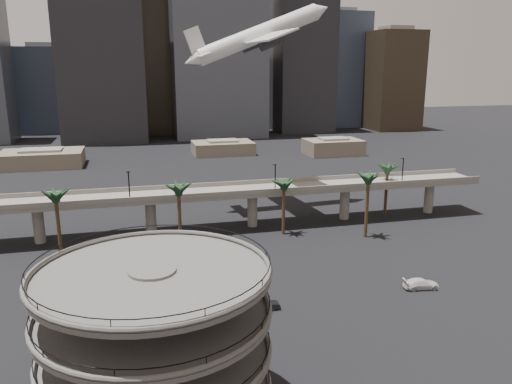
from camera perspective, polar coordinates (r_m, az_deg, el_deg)
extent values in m
plane|color=black|center=(60.45, 2.09, -20.50)|extent=(700.00, 700.00, 0.00)
cylinder|color=#504D4B|center=(51.01, -11.30, -17.25)|extent=(4.40, 4.40, 16.50)
torus|color=#504D4B|center=(53.04, -11.10, -20.72)|extent=(22.20, 22.20, 0.50)
torus|color=black|center=(52.60, -11.14, -20.00)|extent=(21.80, 21.80, 0.10)
cylinder|color=#504D4B|center=(51.13, -11.29, -17.47)|extent=(22.00, 22.00, 0.45)
torus|color=#504D4B|center=(50.88, -11.32, -17.01)|extent=(22.20, 22.20, 0.50)
torus|color=black|center=(50.48, -11.36, -16.23)|extent=(21.80, 21.80, 0.10)
cylinder|color=#504D4B|center=(49.17, -11.52, -13.49)|extent=(22.00, 22.00, 0.45)
torus|color=#504D4B|center=(48.96, -11.55, -12.99)|extent=(22.20, 22.20, 0.50)
torus|color=black|center=(48.60, -11.59, -12.15)|extent=(21.80, 21.80, 0.10)
cylinder|color=#504D4B|center=(47.47, -11.76, -9.20)|extent=(22.00, 22.00, 0.45)
torus|color=#504D4B|center=(47.29, -11.79, -8.67)|extent=(22.20, 22.20, 0.50)
torus|color=black|center=(46.99, -11.83, -7.77)|extent=(21.80, 21.80, 0.10)
cube|color=slate|center=(106.96, -6.15, -0.23)|extent=(130.00, 9.00, 0.90)
cube|color=slate|center=(102.42, -5.80, -0.35)|extent=(130.00, 0.30, 1.00)
cube|color=slate|center=(111.08, -6.50, 0.77)|extent=(130.00, 0.30, 1.00)
cylinder|color=slate|center=(108.76, -23.59, -3.42)|extent=(2.20, 2.20, 8.00)
cylinder|color=slate|center=(107.18, -11.93, -2.77)|extent=(2.20, 2.20, 8.00)
cylinder|color=slate|center=(110.06, -0.42, -2.01)|extent=(2.20, 2.20, 8.00)
cylinder|color=slate|center=(117.08, 10.10, -1.24)|extent=(2.20, 2.20, 8.00)
cylinder|color=slate|center=(127.56, 19.15, -0.55)|extent=(2.20, 2.20, 8.00)
cylinder|color=black|center=(101.30, -14.30, 0.63)|extent=(0.24, 0.24, 6.00)
cylinder|color=black|center=(105.43, 2.21, 1.58)|extent=(0.24, 0.24, 6.00)
cylinder|color=black|center=(117.34, 16.42, 2.30)|extent=(0.24, 0.24, 6.00)
cylinder|color=#45351D|center=(96.29, -8.72, -3.13)|extent=(0.70, 0.70, 12.15)
ellipsoid|color=#16321B|center=(94.60, -8.86, 0.62)|extent=(4.40, 4.40, 2.00)
cylinder|color=#45351D|center=(104.44, 3.17, -2.00)|extent=(0.70, 0.70, 10.80)
ellipsoid|color=#16321B|center=(102.98, 3.21, 1.10)|extent=(4.40, 4.40, 2.00)
cylinder|color=#45351D|center=(104.72, 12.55, -1.77)|extent=(0.70, 0.70, 12.60)
ellipsoid|color=#16321B|center=(103.13, 12.75, 1.81)|extent=(4.40, 4.40, 2.00)
cylinder|color=#45351D|center=(122.34, 14.65, 0.06)|extent=(0.70, 0.70, 11.25)
ellipsoid|color=#16321B|center=(121.07, 14.82, 2.83)|extent=(4.40, 4.40, 2.00)
cylinder|color=#45351D|center=(98.88, -21.64, -3.67)|extent=(0.70, 0.70, 11.70)
ellipsoid|color=#16321B|center=(97.27, -21.97, -0.15)|extent=(4.40, 4.40, 2.00)
cube|color=brown|center=(192.80, -23.26, 3.52)|extent=(28.00, 18.00, 5.50)
cube|color=slate|center=(192.31, -23.35, 4.44)|extent=(14.00, 9.00, 0.80)
cube|color=brown|center=(203.49, -3.82, 5.06)|extent=(24.00, 16.00, 5.00)
cube|color=slate|center=(203.05, -3.84, 5.87)|extent=(12.00, 8.00, 0.80)
cube|color=brown|center=(204.31, 8.80, 5.10)|extent=(22.00, 15.00, 6.00)
cube|color=slate|center=(203.81, 8.83, 6.05)|extent=(11.00, 7.50, 0.80)
cube|color=#364153|center=(295.77, -22.56, 10.68)|extent=(30.00, 30.00, 44.36)
cube|color=slate|center=(295.73, -23.00, 15.19)|extent=(16.50, 16.50, 2.40)
cube|color=black|center=(248.48, -17.51, 17.28)|extent=(38.00, 30.00, 101.66)
cube|color=#2C2318|center=(273.47, -10.59, 15.38)|extent=(28.00, 26.00, 83.17)
cube|color=#40434B|center=(257.41, -4.54, 18.75)|extent=(45.00, 32.00, 110.90)
cube|color=gray|center=(296.28, -0.72, 11.20)|extent=(24.00, 24.00, 38.81)
cube|color=slate|center=(295.96, -0.74, 15.19)|extent=(13.20, 13.20, 2.40)
cube|color=black|center=(278.58, 5.31, 16.00)|extent=(30.00, 28.00, 87.79)
cube|color=#364153|center=(306.82, 8.88, 13.56)|extent=(34.00, 30.00, 64.69)
cube|color=slate|center=(308.43, 9.12, 19.79)|extent=(18.70, 16.50, 2.40)
cube|color=#2C2318|center=(295.41, 15.34, 12.14)|extent=(26.00, 26.00, 53.60)
cube|color=slate|center=(296.03, 15.71, 17.56)|extent=(14.30, 14.30, 2.40)
cube|color=gray|center=(309.83, -8.40, 10.84)|extent=(22.00, 22.00, 35.12)
cube|color=slate|center=(309.38, -8.53, 14.31)|extent=(12.10, 12.10, 2.40)
cylinder|color=silver|center=(122.04, 0.35, 17.59)|extent=(30.67, 7.19, 14.60)
cone|color=silver|center=(129.07, 7.47, 19.97)|extent=(5.42, 4.50, 5.09)
cone|color=silver|center=(117.12, -7.28, 14.68)|extent=(5.22, 4.04, 4.68)
cube|color=silver|center=(121.70, -0.03, 17.12)|extent=(10.36, 33.75, 2.89)
cube|color=silver|center=(117.59, -6.36, 15.28)|extent=(3.75, 11.28, 1.19)
cube|color=silver|center=(117.43, -6.94, 16.69)|extent=(5.46, 0.96, 6.94)
cylinder|color=#25252A|center=(127.72, -0.55, 16.41)|extent=(5.34, 2.75, 3.70)
cylinder|color=#25252A|center=(116.35, 1.57, 16.64)|extent=(5.34, 2.75, 3.70)
imported|color=maroon|center=(68.67, -4.26, -15.29)|extent=(4.02, 1.86, 1.33)
imported|color=black|center=(74.25, 0.95, -12.78)|extent=(4.60, 1.63, 1.51)
imported|color=silver|center=(84.86, 18.35, -9.92)|extent=(5.93, 3.05, 1.64)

